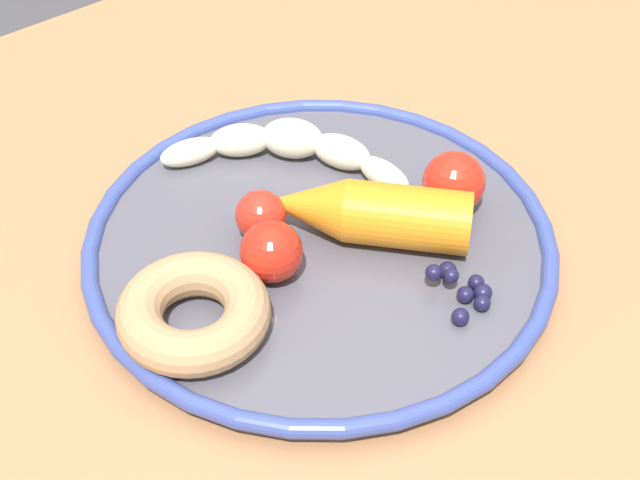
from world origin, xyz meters
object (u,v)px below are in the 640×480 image
Objects in this scene: carrot_orange at (366,213)px; donut at (194,312)px; dining_table at (243,343)px; banana at (290,148)px; plate at (320,243)px; tomato_near at (272,251)px; tomato_mid at (261,215)px; blueberry_pile at (462,289)px; tomato_far at (454,182)px.

donut is at bearing 178.90° from carrot_orange.
dining_table is 0.15m from banana.
plate is at bearing 7.06° from donut.
tomato_near reaches higher than plate.
donut is (-0.07, -0.05, 0.12)m from dining_table.
dining_table is at bearing 139.77° from plate.
carrot_orange is at bearing -37.21° from dining_table.
banana is 0.08m from tomato_mid.
blueberry_pile is (0.01, -0.08, -0.01)m from carrot_orange.
carrot_orange is 0.08m from blueberry_pile.
carrot_orange reaches higher than plate.
banana reaches higher than dining_table.
donut is 2.16× the size of tomato_far.
tomato_near is 1.18× the size of tomato_mid.
dining_table is 30.73× the size of tomato_near.
tomato_near is 0.14m from tomato_far.
blueberry_pile is at bearing -130.08° from tomato_far.
dining_table is 0.14m from tomato_near.
tomato_near is (-0.08, -0.09, 0.01)m from banana.
tomato_near is at bearing -115.48° from tomato_mid.
donut is at bearing 175.17° from tomato_far.
blueberry_pile is (0.08, -0.14, 0.12)m from dining_table.
tomato_far is at bearing 49.92° from blueberry_pile.
tomato_far reaches higher than donut.
banana reaches higher than blueberry_pile.
carrot_orange is 1.39× the size of donut.
donut is at bearing -141.71° from dining_table.
tomato_mid is at bearing 27.56° from donut.
tomato_far is (0.06, -0.11, 0.01)m from banana.
tomato_far is (0.14, -0.03, 0.00)m from tomato_near.
banana is at bearing 117.42° from tomato_far.
donut is (-0.14, 0.00, -0.01)m from carrot_orange.
plate is at bearing -46.83° from tomato_mid.
donut is 0.17m from blueberry_pile.
carrot_orange is at bearing -31.50° from plate.
tomato_mid reaches higher than donut.
tomato_far is at bearing -18.16° from plate.
tomato_mid is 0.14m from tomato_far.
donut is at bearing -147.20° from banana.
blueberry_pile is (0.04, -0.10, 0.01)m from plate.
plate is 0.05m from tomato_mid.
tomato_far is (0.09, -0.03, 0.02)m from plate.
tomato_far is (0.12, -0.06, 0.00)m from tomato_mid.
carrot_orange reaches higher than tomato_near.
donut reaches higher than dining_table.
dining_table is at bearing 121.30° from blueberry_pile.
tomato_far is (0.14, -0.07, 0.13)m from dining_table.
plate is 2.17× the size of banana.
tomato_far reaches higher than tomato_near.
tomato_mid is at bearing -141.25° from banana.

